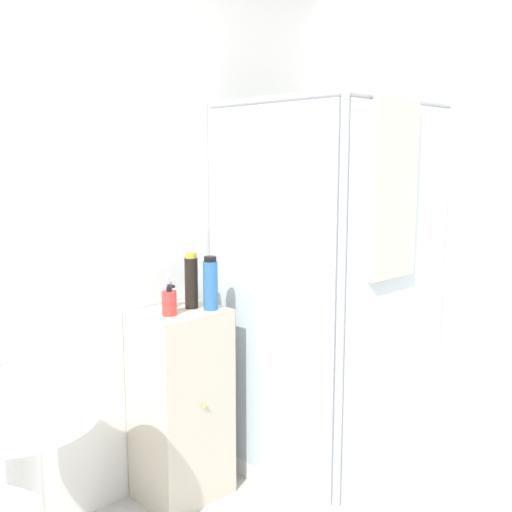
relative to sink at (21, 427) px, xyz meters
name	(u,v)px	position (x,y,z in m)	size (l,w,h in m)	color
wall_back	(50,242)	(0.34, 0.44, 0.55)	(6.40, 0.06, 2.50)	white
shower_enclosure	(330,373)	(1.52, -0.10, -0.18)	(0.85, 0.88, 1.87)	white
vanity_cabinet	(181,404)	(0.85, 0.24, -0.25)	(0.40, 0.34, 0.91)	beige
sink	(21,427)	(0.00, 0.00, 0.00)	(0.51, 0.51, 0.99)	white
soap_dispenser	(169,303)	(0.77, 0.20, 0.26)	(0.07, 0.07, 0.14)	red
shampoo_bottle_tall_black	(191,281)	(0.92, 0.24, 0.33)	(0.06, 0.06, 0.26)	black
shampoo_bottle_blue	(210,284)	(0.96, 0.16, 0.33)	(0.07, 0.07, 0.25)	#2D66A3
lotion_bottle_white	(168,295)	(0.83, 0.30, 0.27)	(0.04, 0.04, 0.16)	#B299C6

